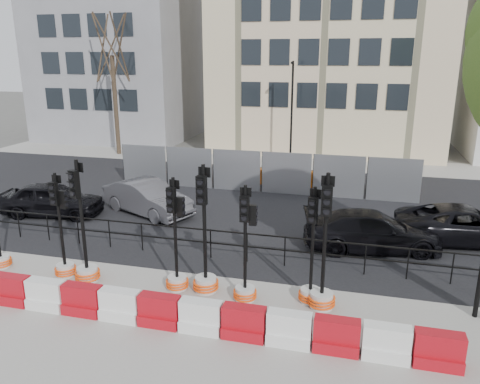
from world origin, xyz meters
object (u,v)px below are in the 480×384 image
(traffic_signal_d, at_px, (177,264))
(car_c, at_px, (372,231))
(car_a, at_px, (52,199))
(traffic_signal_h, at_px, (311,280))

(traffic_signal_d, distance_m, car_c, 6.81)
(traffic_signal_d, relative_size, car_a, 0.76)
(traffic_signal_d, xyz_separation_m, car_c, (5.29, 4.29, -0.11))
(car_a, xyz_separation_m, car_c, (12.55, -0.34, -0.03))
(traffic_signal_d, distance_m, car_a, 8.62)
(traffic_signal_h, relative_size, car_c, 0.66)
(car_a, bearing_deg, traffic_signal_d, -130.81)
(traffic_signal_h, distance_m, car_c, 4.38)
(car_a, bearing_deg, traffic_signal_h, -120.30)
(traffic_signal_d, xyz_separation_m, car_a, (-7.27, 4.63, -0.08))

